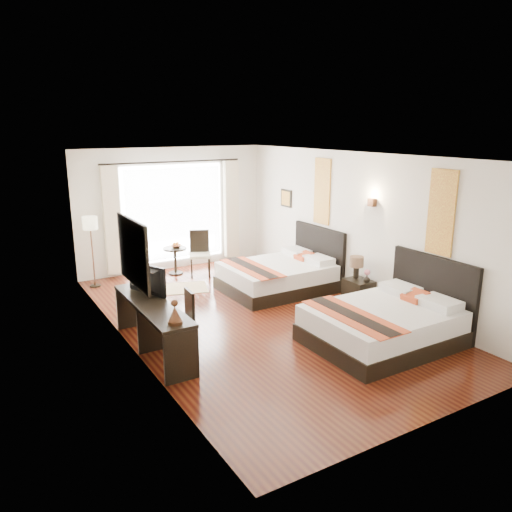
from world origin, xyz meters
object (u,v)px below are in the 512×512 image
television (143,280)px  fruit_bowl (176,246)px  floor_lamp (90,228)px  vase (367,278)px  bed_far (281,275)px  side_table (175,261)px  bed_near (386,323)px  console_desk (153,327)px  window_chair (200,262)px  nightstand (358,292)px  table_lamp (357,263)px  desk_chair (181,329)px

television → fruit_bowl: 3.65m
floor_lamp → vase: bearing=-43.8°
bed_far → side_table: size_ratio=3.54×
bed_near → console_desk: bearing=154.0°
bed_near → television: 3.80m
side_table → window_chair: size_ratio=0.61×
vase → window_chair: size_ratio=0.14×
bed_near → console_desk: size_ratio=1.01×
vase → console_desk: console_desk is taller
bed_near → bed_far: 2.99m
bed_near → fruit_bowl: bearing=104.9°
vase → side_table: bearing=119.8°
side_table → nightstand: bearing=-59.2°
table_lamp → side_table: table_lamp is taller
vase → fruit_bowl: bearing=119.5°
vase → floor_lamp: 5.58m
bed_near → nightstand: bed_near is taller
television → bed_near: bearing=-143.9°
bed_near → floor_lamp: 6.13m
table_lamp → desk_chair: (-3.56, -0.05, -0.52)m
television → side_table: bearing=-51.1°
television → desk_chair: television is taller
console_desk → television: 0.75m
table_lamp → console_desk: 4.00m
side_table → bed_near: bearing=-74.8°
bed_near → nightstand: (0.78, 1.49, -0.08)m
bed_far → nightstand: bed_far is taller
nightstand → vase: bearing=-84.5°
bed_far → desk_chair: (-2.79, -1.44, -0.05)m
vase → side_table: vase is taller
table_lamp → desk_chair: 3.59m
bed_near → nightstand: 1.68m
console_desk → window_chair: window_chair is taller
bed_near → window_chair: size_ratio=2.22×
bed_near → vase: (0.80, 1.31, 0.25)m
television → fruit_bowl: television is taller
floor_lamp → console_desk: bearing=-89.8°
vase → window_chair: 3.89m
bed_far → vase: size_ratio=15.72×
floor_lamp → window_chair: floor_lamp is taller
desk_chair → bed_near: bearing=155.4°
bed_near → fruit_bowl: size_ratio=9.19×
nightstand → console_desk: console_desk is taller
table_lamp → window_chair: size_ratio=0.41×
bed_near → desk_chair: bed_near is taller
table_lamp → desk_chair: size_ratio=0.48×
bed_far → console_desk: (-3.22, -1.44, 0.06)m
floor_lamp → side_table: size_ratio=2.43×
television → console_desk: bearing=155.4°
floor_lamp → bed_far: bearing=-33.7°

